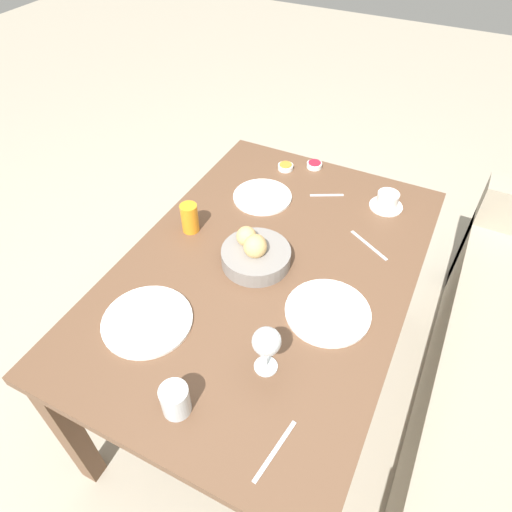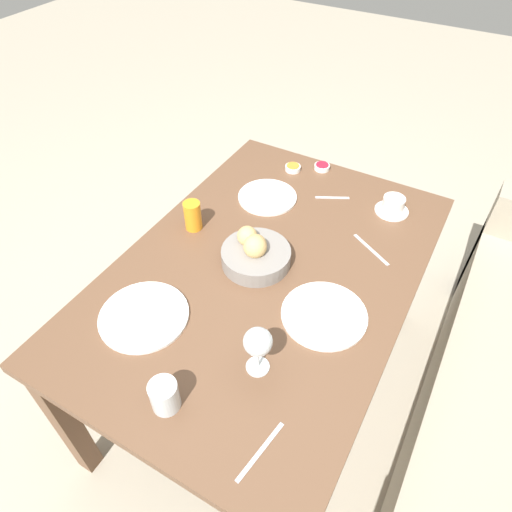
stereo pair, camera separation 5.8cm
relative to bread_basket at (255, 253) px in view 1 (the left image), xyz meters
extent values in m
plane|color=#A89E89|center=(0.01, 0.05, -0.74)|extent=(10.00, 10.00, 0.00)
cube|color=brown|center=(0.01, 0.05, -0.06)|extent=(1.35, 0.91, 0.03)
cube|color=brown|center=(-0.62, -0.36, -0.41)|extent=(0.06, 0.06, 0.67)
cube|color=brown|center=(0.63, -0.36, -0.41)|extent=(0.06, 0.06, 0.67)
cube|color=brown|center=(-0.62, 0.45, -0.41)|extent=(0.06, 0.06, 0.67)
cylinder|color=gray|center=(0.00, 0.00, -0.01)|extent=(0.23, 0.23, 0.05)
sphere|color=tan|center=(0.01, 0.00, 0.04)|extent=(0.08, 0.08, 0.08)
sphere|color=tan|center=(0.00, 0.00, 0.04)|extent=(0.07, 0.07, 0.07)
sphere|color=tan|center=(-0.03, -0.04, 0.03)|extent=(0.07, 0.07, 0.07)
cylinder|color=white|center=(-0.32, -0.13, -0.04)|extent=(0.23, 0.23, 0.01)
cylinder|color=white|center=(0.36, -0.17, -0.04)|extent=(0.27, 0.27, 0.01)
cylinder|color=white|center=(0.10, 0.29, -0.04)|extent=(0.26, 0.26, 0.01)
cylinder|color=orange|center=(-0.04, -0.28, 0.01)|extent=(0.06, 0.06, 0.11)
cylinder|color=silver|center=(0.55, 0.06, 0.00)|extent=(0.07, 0.07, 0.09)
cylinder|color=silver|center=(0.34, 0.20, -0.04)|extent=(0.06, 0.06, 0.00)
cylinder|color=silver|center=(0.34, 0.20, 0.00)|extent=(0.01, 0.01, 0.07)
sphere|color=silver|center=(0.34, 0.20, 0.08)|extent=(0.08, 0.08, 0.08)
cylinder|color=white|center=(-0.48, 0.31, -0.04)|extent=(0.12, 0.12, 0.01)
cylinder|color=white|center=(-0.48, 0.31, -0.01)|extent=(0.08, 0.08, 0.06)
cylinder|color=white|center=(-0.61, -0.03, -0.03)|extent=(0.06, 0.06, 0.02)
cylinder|color=#A3192D|center=(-0.61, -0.03, -0.02)|extent=(0.05, 0.05, 0.00)
cylinder|color=white|center=(-0.54, -0.13, -0.03)|extent=(0.06, 0.06, 0.02)
cylinder|color=#C67F28|center=(-0.54, -0.13, -0.02)|extent=(0.05, 0.05, 0.00)
cube|color=#B7B7BC|center=(-0.24, 0.31, -0.04)|extent=(0.10, 0.16, 0.00)
cube|color=#B7B7BC|center=(0.54, 0.32, -0.04)|extent=(0.17, 0.04, 0.00)
cube|color=#B7B7BC|center=(-0.45, 0.09, -0.04)|extent=(0.07, 0.12, 0.00)
camera|label=1|loc=(0.95, 0.47, 1.03)|focal=32.00mm
camera|label=2|loc=(0.92, 0.53, 1.03)|focal=32.00mm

